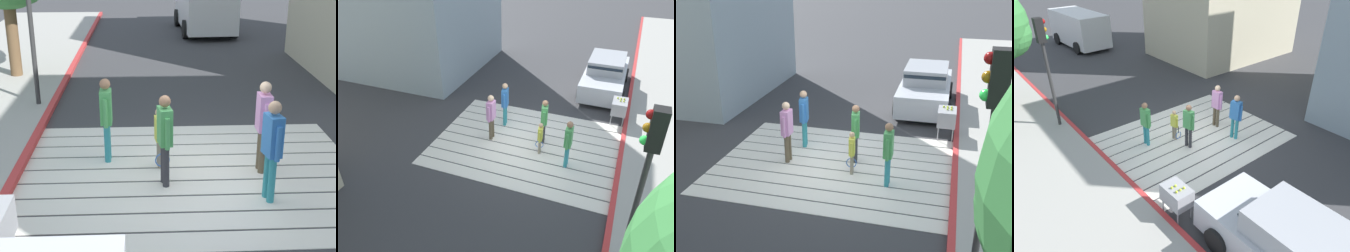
# 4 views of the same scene
# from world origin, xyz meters

# --- Properties ---
(ground_plane) EXTENTS (120.00, 120.00, 0.00)m
(ground_plane) POSITION_xyz_m (0.00, 0.00, 0.00)
(ground_plane) COLOR #38383A
(crosswalk_stripes) EXTENTS (6.40, 4.90, 0.01)m
(crosswalk_stripes) POSITION_xyz_m (0.00, 0.00, 0.01)
(crosswalk_stripes) COLOR silver
(crosswalk_stripes) RESTS_ON ground
(curb_painted) EXTENTS (0.16, 40.00, 0.13)m
(curb_painted) POSITION_xyz_m (-3.25, 0.00, 0.07)
(curb_painted) COLOR #BC3333
(curb_painted) RESTS_ON ground
(car_parked_near_curb) EXTENTS (1.99, 4.31, 1.57)m
(car_parked_near_curb) POSITION_xyz_m (-2.00, -5.61, 0.73)
(car_parked_near_curb) COLOR silver
(car_parked_near_curb) RESTS_ON ground
(traffic_light_corner) EXTENTS (0.39, 0.28, 4.24)m
(traffic_light_corner) POSITION_xyz_m (-3.58, 3.97, 3.04)
(traffic_light_corner) COLOR #2D2D2D
(traffic_light_corner) RESTS_ON ground
(tennis_ball_cart) EXTENTS (0.56, 0.80, 1.02)m
(tennis_ball_cart) POSITION_xyz_m (-2.90, -2.75, 0.70)
(tennis_ball_cart) COLOR #99999E
(tennis_ball_cart) RESTS_ON ground
(pedestrian_adult_lead) EXTENTS (0.22, 0.49, 1.68)m
(pedestrian_adult_lead) POSITION_xyz_m (-1.60, 0.69, 0.98)
(pedestrian_adult_lead) COLOR teal
(pedestrian_adult_lead) RESTS_ON ground
(pedestrian_adult_trailing) EXTENTS (0.23, 0.51, 1.76)m
(pedestrian_adult_trailing) POSITION_xyz_m (1.31, 0.08, 1.02)
(pedestrian_adult_trailing) COLOR brown
(pedestrian_adult_trailing) RESTS_ON ground
(pedestrian_adult_side) EXTENTS (0.29, 0.51, 1.76)m
(pedestrian_adult_side) POSITION_xyz_m (1.20, -1.01, 1.02)
(pedestrian_adult_side) COLOR teal
(pedestrian_adult_side) RESTS_ON ground
(pedestrian_teen_behind) EXTENTS (0.27, 0.49, 1.68)m
(pedestrian_teen_behind) POSITION_xyz_m (-0.52, -0.38, 0.98)
(pedestrian_teen_behind) COLOR #333338
(pedestrian_teen_behind) RESTS_ON ground
(pedestrian_child_with_racket) EXTENTS (0.29, 0.38, 1.20)m
(pedestrian_child_with_racket) POSITION_xyz_m (-0.59, 0.33, 0.67)
(pedestrian_child_with_racket) COLOR gray
(pedestrian_child_with_racket) RESTS_ON ground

